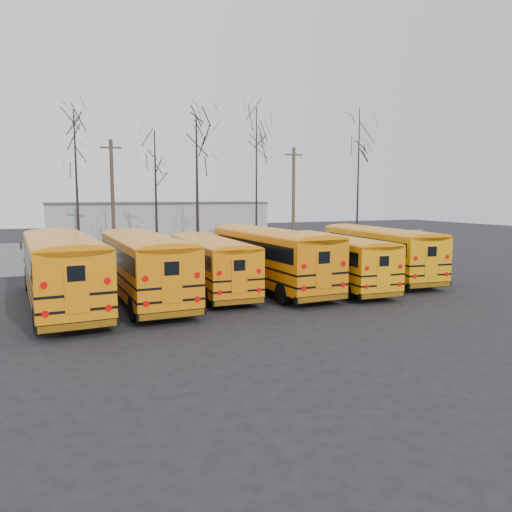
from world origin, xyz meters
name	(u,v)px	position (x,y,z in m)	size (l,w,h in m)	color
ground	(261,300)	(0.00, 0.00, 0.00)	(120.00, 120.00, 0.00)	black
fence	(190,252)	(0.00, 12.00, 1.00)	(40.00, 0.04, 2.00)	gray
distant_building	(157,222)	(2.00, 32.00, 2.00)	(22.00, 8.00, 4.00)	#AFAEAA
bus_a	(62,265)	(-8.50, 1.63, 1.90)	(3.31, 11.74, 3.25)	black
bus_b	(144,261)	(-5.01, 1.87, 1.84)	(2.79, 11.27, 3.14)	black
bus_c	(210,260)	(-1.59, 2.66, 1.65)	(2.71, 10.13, 2.81)	black
bus_d	(269,253)	(1.47, 2.31, 1.87)	(3.09, 11.51, 3.19)	black
bus_e	(335,256)	(4.83, 1.44, 1.64)	(2.83, 10.11, 2.80)	black
bus_f	(378,248)	(8.61, 2.85, 1.77)	(3.32, 10.98, 3.03)	black
utility_pole_left	(113,198)	(-4.16, 18.86, 4.63)	(1.60, 0.44, 9.02)	#483529
utility_pole_right	(293,200)	(10.09, 16.32, 4.48)	(1.56, 0.27, 8.73)	brown
tree_1	(77,189)	(-6.97, 14.82, 5.21)	(0.26, 0.26, 10.42)	black
tree_2	(156,195)	(-1.16, 17.32, 4.82)	(0.26, 0.26, 9.65)	black
tree_3	(197,189)	(1.52, 15.35, 5.30)	(0.26, 0.26, 10.59)	black
tree_4	(256,183)	(6.58, 15.98, 5.83)	(0.26, 0.26, 11.66)	black
tree_5	(358,179)	(17.38, 17.70, 6.30)	(0.26, 0.26, 12.59)	black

